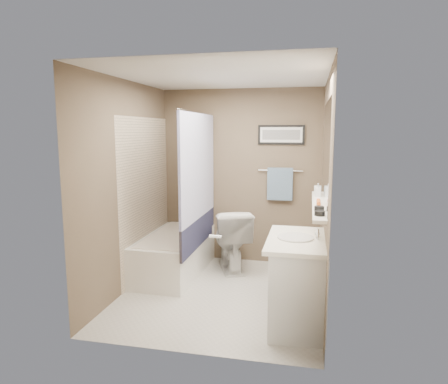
% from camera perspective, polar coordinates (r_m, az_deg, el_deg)
% --- Properties ---
extents(ground, '(2.50, 2.50, 0.00)m').
position_cam_1_polar(ground, '(4.68, -0.40, -14.34)').
color(ground, beige).
rests_on(ground, ground).
extents(ceiling, '(2.20, 2.50, 0.04)m').
position_cam_1_polar(ceiling, '(4.34, -0.44, 15.97)').
color(ceiling, silver).
rests_on(ceiling, wall_back).
extents(wall_back, '(2.20, 0.04, 2.40)m').
position_cam_1_polar(wall_back, '(5.55, 2.36, 2.18)').
color(wall_back, brown).
rests_on(wall_back, ground).
extents(wall_front, '(2.20, 0.04, 2.40)m').
position_cam_1_polar(wall_front, '(3.18, -5.27, -2.83)').
color(wall_front, brown).
rests_on(wall_front, ground).
extents(wall_left, '(0.04, 2.50, 2.40)m').
position_cam_1_polar(wall_left, '(4.70, -13.37, 0.75)').
color(wall_left, brown).
rests_on(wall_left, ground).
extents(wall_right, '(0.04, 2.50, 2.40)m').
position_cam_1_polar(wall_right, '(4.25, 13.94, -0.11)').
color(wall_right, brown).
rests_on(wall_right, ground).
extents(tile_surround, '(0.02, 1.55, 2.00)m').
position_cam_1_polar(tile_surround, '(5.19, -11.04, -0.67)').
color(tile_surround, beige).
rests_on(tile_surround, wall_left).
extents(curtain_rod, '(0.02, 1.55, 0.02)m').
position_cam_1_polar(curtain_rod, '(4.89, -3.79, 11.26)').
color(curtain_rod, silver).
rests_on(curtain_rod, wall_left).
extents(curtain_upper, '(0.03, 1.45, 1.28)m').
position_cam_1_polar(curtain_upper, '(4.91, -3.71, 3.65)').
color(curtain_upper, white).
rests_on(curtain_upper, curtain_rod).
extents(curtain_lower, '(0.03, 1.45, 0.36)m').
position_cam_1_polar(curtain_lower, '(5.05, -3.62, -5.66)').
color(curtain_lower, '#242543').
rests_on(curtain_lower, curtain_rod).
extents(mirror, '(0.02, 1.60, 1.00)m').
position_cam_1_polar(mirror, '(4.06, 14.36, 5.44)').
color(mirror, silver).
rests_on(mirror, wall_right).
extents(shelf, '(0.12, 1.60, 0.03)m').
position_cam_1_polar(shelf, '(4.12, 13.32, -1.78)').
color(shelf, silver).
rests_on(shelf, wall_right).
extents(towel_bar, '(0.60, 0.02, 0.02)m').
position_cam_1_polar(towel_bar, '(5.45, 8.05, 3.05)').
color(towel_bar, silver).
rests_on(towel_bar, wall_back).
extents(towel, '(0.34, 0.05, 0.44)m').
position_cam_1_polar(towel, '(5.46, 7.99, 1.14)').
color(towel, '#7D9DB7').
rests_on(towel, towel_bar).
extents(art_frame, '(0.62, 0.02, 0.26)m').
position_cam_1_polar(art_frame, '(5.44, 8.17, 8.09)').
color(art_frame, black).
rests_on(art_frame, wall_back).
extents(art_mat, '(0.56, 0.00, 0.20)m').
position_cam_1_polar(art_mat, '(5.43, 8.16, 8.09)').
color(art_mat, white).
rests_on(art_mat, art_frame).
extents(art_image, '(0.50, 0.00, 0.13)m').
position_cam_1_polar(art_image, '(5.43, 8.16, 8.09)').
color(art_image, '#595959').
rests_on(art_image, art_mat).
extents(door, '(0.80, 0.02, 2.00)m').
position_cam_1_polar(door, '(3.10, 4.54, -6.94)').
color(door, silver).
rests_on(door, wall_front).
extents(door_handle, '(0.10, 0.02, 0.02)m').
position_cam_1_polar(door_handle, '(3.21, -1.22, -6.37)').
color(door_handle, silver).
rests_on(door_handle, door).
extents(bathtub, '(0.74, 1.52, 0.50)m').
position_cam_1_polar(bathtub, '(5.29, -7.09, -8.73)').
color(bathtub, white).
rests_on(bathtub, ground).
extents(tub_rim, '(0.56, 1.36, 0.02)m').
position_cam_1_polar(tub_rim, '(5.22, -7.15, -6.12)').
color(tub_rim, white).
rests_on(tub_rim, bathtub).
extents(toilet, '(0.72, 0.92, 0.82)m').
position_cam_1_polar(toilet, '(5.34, 1.00, -6.71)').
color(toilet, white).
rests_on(toilet, ground).
extents(vanity, '(0.55, 0.93, 0.80)m').
position_cam_1_polar(vanity, '(3.95, 10.30, -12.68)').
color(vanity, silver).
rests_on(vanity, ground).
extents(countertop, '(0.54, 0.96, 0.04)m').
position_cam_1_polar(countertop, '(3.82, 10.33, -6.81)').
color(countertop, white).
rests_on(countertop, vanity).
extents(sink_basin, '(0.34, 0.34, 0.01)m').
position_cam_1_polar(sink_basin, '(3.82, 10.19, -6.39)').
color(sink_basin, silver).
rests_on(sink_basin, countertop).
extents(faucet_spout, '(0.02, 0.02, 0.10)m').
position_cam_1_polar(faucet_spout, '(3.80, 13.23, -5.88)').
color(faucet_spout, silver).
rests_on(faucet_spout, countertop).
extents(faucet_knob, '(0.05, 0.05, 0.05)m').
position_cam_1_polar(faucet_knob, '(3.91, 13.20, -5.80)').
color(faucet_knob, silver).
rests_on(faucet_knob, countertop).
extents(candle_bowl_near, '(0.09, 0.09, 0.04)m').
position_cam_1_polar(candle_bowl_near, '(3.52, 13.51, -2.98)').
color(candle_bowl_near, black).
rests_on(candle_bowl_near, shelf).
extents(candle_bowl_far, '(0.09, 0.09, 0.04)m').
position_cam_1_polar(candle_bowl_far, '(3.74, 13.44, -2.30)').
color(candle_bowl_far, black).
rests_on(candle_bowl_far, shelf).
extents(hair_brush_front, '(0.04, 0.22, 0.04)m').
position_cam_1_polar(hair_brush_front, '(4.05, 13.36, -1.43)').
color(hair_brush_front, '#BF531A').
rests_on(hair_brush_front, shelf).
extents(pink_comb, '(0.03, 0.16, 0.01)m').
position_cam_1_polar(pink_comb, '(4.29, 13.29, -1.09)').
color(pink_comb, pink).
rests_on(pink_comb, shelf).
extents(glass_jar, '(0.08, 0.08, 0.10)m').
position_cam_1_polar(glass_jar, '(4.68, 13.23, 0.28)').
color(glass_jar, white).
rests_on(glass_jar, shelf).
extents(soap_bottle, '(0.07, 0.07, 0.15)m').
position_cam_1_polar(soap_bottle, '(4.52, 13.27, 0.28)').
color(soap_bottle, '#999999').
rests_on(soap_bottle, shelf).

